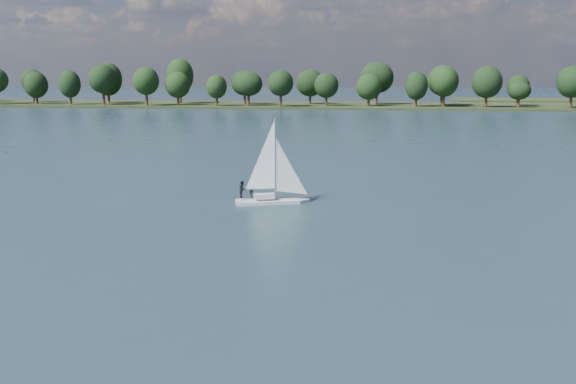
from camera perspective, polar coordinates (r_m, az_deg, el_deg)
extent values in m
plane|color=#233342|center=(119.93, 0.64, 4.59)|extent=(700.00, 700.00, 0.00)
cube|color=black|center=(231.25, 3.60, 7.62)|extent=(660.00, 40.00, 1.50)
cube|color=silver|center=(64.00, -1.68, -1.01)|extent=(7.01, 3.73, 0.79)
cube|color=silver|center=(63.84, -1.68, -0.32)|extent=(2.24, 1.71, 0.50)
cylinder|color=silver|center=(63.22, -1.70, 2.99)|extent=(0.12, 0.12, 7.94)
imported|color=black|center=(64.27, -3.26, 0.30)|extent=(0.50, 0.68, 1.71)
imported|color=black|center=(63.87, -4.07, 0.22)|extent=(0.70, 0.87, 1.71)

